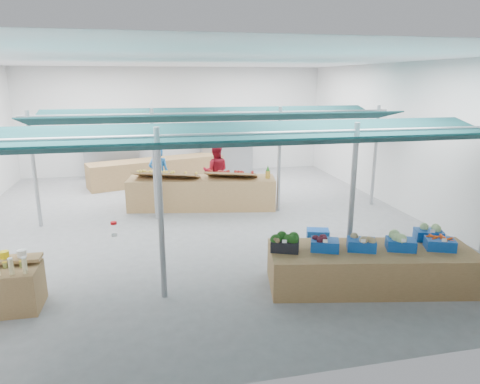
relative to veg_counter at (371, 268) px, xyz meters
The scene contains 23 objects.
floor 5.21m from the veg_counter, 122.06° to the left, with size 13.00×13.00×0.00m, color slate.
hall 6.85m from the veg_counter, 115.28° to the left, with size 13.00×13.00×13.00m.
pole_grid 3.63m from the veg_counter, 127.12° to the left, with size 10.00×4.60×3.00m.
awnings 4.11m from the veg_counter, 127.12° to the left, with size 9.50×7.08×0.30m.
back_shelving_left 11.67m from the veg_counter, 116.81° to the left, with size 2.00×0.50×2.00m, color #B23F33.
back_shelving_right 10.45m from the veg_counter, 94.17° to the left, with size 2.00×0.50×2.00m, color #B23F33.
veg_counter is the anchor object (origin of this frame).
fruit_counter 6.12m from the veg_counter, 113.14° to the left, with size 4.29×1.02×0.92m, color brown.
far_counter 9.86m from the veg_counter, 111.41° to the left, with size 4.96×0.99×0.89m, color brown.
crate_stack 1.66m from the veg_counter, 103.32° to the left, with size 0.47×0.33×0.57m, color #0D4197.
vendor_left 7.64m from the veg_counter, 118.19° to the left, with size 0.63×0.41×1.72m, color #1B60B5.
vendor_right 6.98m from the veg_counter, 105.01° to the left, with size 0.83×0.65×1.72m, color maroon.
crate_broccoli 1.68m from the veg_counter, 168.93° to the left, with size 0.60×0.51×0.35m.
crate_beets 1.01m from the veg_counter, 168.93° to the left, with size 0.60×0.51×0.29m.
crate_celeriac 0.55m from the veg_counter, 168.98° to the left, with size 0.60×0.51×0.31m.
crate_cabbage 0.73m from the veg_counter, 11.10° to the right, with size 0.60×0.51×0.35m.
crate_carrots 1.33m from the veg_counter, 11.09° to the right, with size 0.60×0.51×0.29m.
sparrow 1.87m from the veg_counter, behind, with size 0.12×0.09×0.11m.
pole_ribbon 4.88m from the veg_counter, 163.05° to the left, with size 0.12×0.12×0.28m.
apple_heap_yellow 6.70m from the veg_counter, 120.98° to the left, with size 2.02×1.33×0.27m.
apple_heap_red 5.64m from the veg_counter, 106.29° to the left, with size 1.65×1.19×0.27m.
pineapple 5.25m from the veg_counter, 95.65° to the left, with size 0.14×0.14×0.39m.
crate_extra 1.42m from the veg_counter, ahead, with size 0.59×0.50×0.32m.
Camera 1 is at (-1.16, -11.00, 3.75)m, focal length 32.00 mm.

